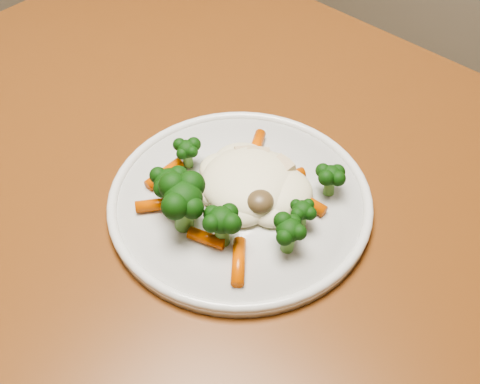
# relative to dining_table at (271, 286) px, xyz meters

# --- Properties ---
(dining_table) EXTENTS (1.15, 0.80, 0.75)m
(dining_table) POSITION_rel_dining_table_xyz_m (0.00, 0.00, 0.00)
(dining_table) COLOR brown
(dining_table) RESTS_ON ground
(plate) EXTENTS (0.26, 0.26, 0.01)m
(plate) POSITION_rel_dining_table_xyz_m (-0.04, -0.00, 0.11)
(plate) COLOR silver
(plate) RESTS_ON dining_table
(meal) EXTENTS (0.18, 0.18, 0.05)m
(meal) POSITION_rel_dining_table_xyz_m (-0.04, -0.01, 0.14)
(meal) COLOR #FDF3CB
(meal) RESTS_ON plate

